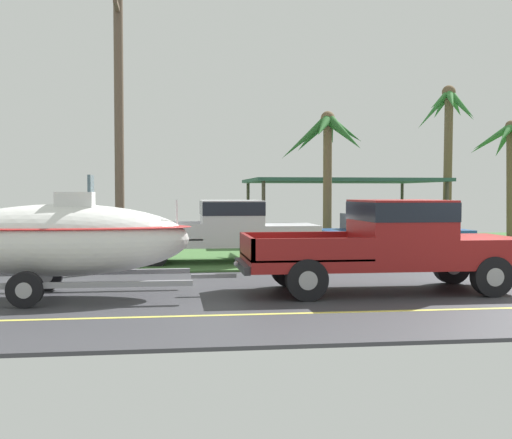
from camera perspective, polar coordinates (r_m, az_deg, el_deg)
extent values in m
cube|color=#38383D|center=(13.94, 18.39, -6.28)|extent=(36.00, 8.00, 0.06)
cube|color=#3D6633|center=(24.25, 6.99, -2.49)|extent=(36.00, 14.00, 0.11)
cube|color=maroon|center=(13.53, 11.01, -3.65)|extent=(5.65, 2.07, 0.22)
cube|color=maroon|center=(14.28, 18.79, -2.21)|extent=(1.58, 2.07, 0.38)
cube|color=maroon|center=(13.61, 12.61, -0.72)|extent=(1.69, 2.07, 1.15)
cube|color=black|center=(13.60, 12.63, 0.74)|extent=(1.71, 2.09, 0.38)
cube|color=#621111|center=(13.10, 4.19, -3.24)|extent=(2.37, 2.07, 0.04)
cube|color=maroon|center=(14.05, 3.38, -2.02)|extent=(2.37, 0.08, 0.45)
cube|color=maroon|center=(12.11, 5.15, -2.72)|extent=(2.37, 0.08, 0.45)
cube|color=maroon|center=(12.90, -0.80, -2.40)|extent=(0.08, 2.07, 0.45)
cube|color=#333338|center=(12.93, -1.24, -4.15)|extent=(0.12, 1.86, 0.16)
sphere|color=#B2B2B7|center=(12.91, -1.77, -3.94)|extent=(0.10, 0.10, 0.10)
cylinder|color=black|center=(15.13, 16.94, -3.95)|extent=(0.80, 0.28, 0.80)
cylinder|color=#9E9EA3|center=(15.13, 16.94, -3.95)|extent=(0.36, 0.29, 0.36)
cylinder|color=black|center=(13.48, 20.19, -4.76)|extent=(0.80, 0.28, 0.80)
cylinder|color=#9E9EA3|center=(13.48, 20.19, -4.76)|extent=(0.36, 0.29, 0.36)
cylinder|color=black|center=(14.01, 2.95, -4.35)|extent=(0.80, 0.28, 0.80)
cylinder|color=#9E9EA3|center=(14.01, 2.95, -4.35)|extent=(0.36, 0.29, 0.36)
cylinder|color=black|center=(12.22, 4.52, -5.34)|extent=(0.80, 0.28, 0.80)
cylinder|color=#9E9EA3|center=(12.22, 4.52, -5.34)|extent=(0.36, 0.29, 0.36)
cube|color=gray|center=(12.90, -3.76, -5.02)|extent=(0.90, 0.10, 0.08)
cube|color=gray|center=(13.96, -16.13, -4.55)|extent=(4.95, 0.12, 0.10)
cube|color=gray|center=(12.14, -17.46, -5.59)|extent=(4.95, 0.12, 0.10)
cylinder|color=black|center=(14.11, -18.08, -4.74)|extent=(0.64, 0.22, 0.64)
cylinder|color=#9E9EA3|center=(14.11, -18.08, -4.74)|extent=(0.29, 0.23, 0.29)
cylinder|color=black|center=(12.18, -19.81, -5.88)|extent=(0.64, 0.22, 0.64)
cylinder|color=#9E9EA3|center=(12.18, -19.81, -5.88)|extent=(0.29, 0.23, 0.29)
ellipsoid|color=white|center=(12.97, -16.79, -1.76)|extent=(4.88, 1.76, 1.39)
ellipsoid|color=#B22626|center=(12.96, -16.80, -0.68)|extent=(4.98, 1.79, 0.12)
cube|color=silver|center=(12.91, -15.75, 0.92)|extent=(0.70, 0.60, 0.65)
cube|color=slate|center=(12.87, -14.45, 3.04)|extent=(0.06, 0.56, 0.36)
cylinder|color=silver|center=(12.77, -7.05, 0.64)|extent=(0.04, 0.04, 0.50)
cube|color=silver|center=(18.58, -3.46, -1.99)|extent=(5.73, 1.96, 0.22)
cube|color=silver|center=(18.82, 2.82, -1.01)|extent=(1.60, 1.96, 0.38)
cube|color=silver|center=(18.58, -2.23, 0.04)|extent=(1.72, 1.96, 1.09)
cube|color=black|center=(18.57, -2.23, 1.01)|extent=(1.74, 1.98, 0.38)
cube|color=gray|center=(18.53, -8.59, -1.62)|extent=(2.41, 1.96, 0.04)
cube|color=silver|center=(19.46, -8.54, -0.82)|extent=(2.41, 0.08, 0.45)
cube|color=silver|center=(17.58, -8.66, -1.16)|extent=(2.41, 0.08, 0.45)
cube|color=silver|center=(18.58, -12.19, -1.00)|extent=(0.08, 1.96, 0.45)
cube|color=#333338|center=(18.62, -12.48, -2.21)|extent=(0.12, 1.77, 0.16)
sphere|color=#B2B2B7|center=(18.62, -12.85, -2.06)|extent=(0.10, 0.10, 0.10)
cylinder|color=black|center=(19.70, 2.14, -2.41)|extent=(0.80, 0.28, 0.80)
cylinder|color=#9E9EA3|center=(19.70, 2.14, -2.41)|extent=(0.36, 0.29, 0.36)
cylinder|color=black|center=(17.99, 3.06, -2.86)|extent=(0.80, 0.28, 0.80)
cylinder|color=#9E9EA3|center=(17.99, 3.06, -2.86)|extent=(0.36, 0.29, 0.36)
cylinder|color=black|center=(19.43, -8.89, -2.50)|extent=(0.80, 0.28, 0.80)
cylinder|color=#9E9EA3|center=(19.43, -8.89, -2.50)|extent=(0.36, 0.29, 0.36)
cylinder|color=black|center=(17.70, -9.03, -2.98)|extent=(0.80, 0.28, 0.80)
cylinder|color=#9E9EA3|center=(17.70, -9.03, -2.98)|extent=(0.36, 0.29, 0.36)
cube|color=#234C89|center=(20.91, 12.13, -1.82)|extent=(4.68, 1.84, 0.70)
cube|color=black|center=(20.80, 11.54, -0.19)|extent=(2.62, 1.70, 0.50)
cylinder|color=black|center=(22.28, 15.27, -2.12)|extent=(0.66, 0.22, 0.66)
cylinder|color=#9E9EA3|center=(22.28, 15.27, -2.12)|extent=(0.30, 0.23, 0.30)
cylinder|color=black|center=(20.75, 17.05, -2.46)|extent=(0.66, 0.22, 0.66)
cylinder|color=#9E9EA3|center=(20.75, 17.05, -2.46)|extent=(0.30, 0.23, 0.30)
cylinder|color=black|center=(21.25, 7.32, -2.27)|extent=(0.66, 0.22, 0.66)
cylinder|color=#9E9EA3|center=(21.25, 7.32, -2.27)|extent=(0.30, 0.23, 0.30)
cylinder|color=black|center=(19.65, 8.56, -2.65)|extent=(0.66, 0.22, 0.66)
cylinder|color=#9E9EA3|center=(19.65, 8.56, -2.65)|extent=(0.30, 0.23, 0.30)
cube|color=beige|center=(19.00, -18.00, -2.30)|extent=(4.60, 1.78, 0.70)
cube|color=black|center=(19.01, -18.70, -0.50)|extent=(2.58, 1.64, 0.50)
cylinder|color=black|center=(19.59, -13.05, -2.70)|extent=(0.66, 0.22, 0.66)
cylinder|color=#9E9EA3|center=(19.59, -13.05, -2.70)|extent=(0.30, 0.23, 0.30)
cylinder|color=black|center=(18.00, -13.55, -3.15)|extent=(0.66, 0.22, 0.66)
cylinder|color=#9E9EA3|center=(18.00, -13.55, -3.15)|extent=(0.30, 0.23, 0.30)
cylinder|color=#4C4238|center=(30.56, 12.82, 0.81)|extent=(0.14, 0.14, 2.49)
cylinder|color=#4C4238|center=(26.00, 16.58, 0.51)|extent=(0.14, 0.14, 2.49)
cylinder|color=#4C4238|center=(28.87, -0.71, 0.78)|extent=(0.14, 0.14, 2.49)
cylinder|color=#4C4238|center=(23.99, 0.67, 0.46)|extent=(0.14, 0.14, 2.49)
cube|color=#2D5647|center=(27.11, 7.49, 3.44)|extent=(7.70, 5.42, 0.14)
cylinder|color=brown|center=(29.25, 16.66, 4.55)|extent=(0.37, 0.45, 6.42)
cone|color=#387A38|center=(29.75, 17.75, 9.56)|extent=(1.43, 0.39, 1.40)
cone|color=#387A38|center=(30.26, 17.23, 9.74)|extent=(1.57, 1.63, 1.24)
cone|color=#387A38|center=(29.87, 16.11, 9.70)|extent=(0.68, 1.31, 1.28)
cone|color=#387A38|center=(29.57, 15.45, 9.31)|extent=(1.45, 1.11, 1.71)
cone|color=#387A38|center=(29.00, 16.00, 10.15)|extent=(1.36, 0.96, 1.05)
cone|color=#387A38|center=(28.89, 16.91, 10.18)|extent=(0.76, 1.50, 1.12)
cone|color=#387A38|center=(29.17, 17.75, 9.68)|extent=(1.15, 1.42, 1.47)
sphere|color=brown|center=(29.55, 16.73, 10.78)|extent=(0.59, 0.59, 0.59)
cylinder|color=brown|center=(30.97, 21.62, 3.07)|extent=(0.32, 0.50, 5.03)
cone|color=#387A38|center=(31.67, 21.07, 6.46)|extent=(0.46, 1.70, 1.60)
cone|color=#387A38|center=(31.23, 20.08, 6.65)|extent=(1.74, 1.54, 1.46)
cone|color=#387A38|center=(30.76, 20.20, 6.81)|extent=(1.90, 0.58, 1.33)
cone|color=#387A38|center=(30.39, 21.29, 7.12)|extent=(1.41, 1.38, 1.09)
sphere|color=brown|center=(31.11, 21.69, 7.70)|extent=(0.52, 0.52, 0.52)
cylinder|color=brown|center=(22.42, 6.36, 3.05)|extent=(0.30, 0.32, 4.63)
cone|color=#286028|center=(22.81, 7.88, 7.87)|extent=(1.49, 0.57, 1.04)
cone|color=#286028|center=(23.17, 6.61, 7.82)|extent=(0.93, 1.53, 1.10)
cone|color=#286028|center=(23.28, 5.01, 7.47)|extent=(1.13, 2.06, 1.36)
cone|color=#286028|center=(22.37, 4.33, 7.18)|extent=(1.83, 0.41, 1.64)
cone|color=#286028|center=(21.84, 5.96, 8.21)|extent=(1.03, 1.59, 1.04)
cone|color=#286028|center=(22.05, 7.80, 7.61)|extent=(1.31, 1.62, 1.45)
sphere|color=brown|center=(22.57, 6.38, 8.93)|extent=(0.48, 0.48, 0.48)
cylinder|color=brown|center=(17.03, -12.05, 7.73)|extent=(0.24, 0.24, 7.29)
cube|color=brown|center=(17.58, -12.14, 17.66)|extent=(0.10, 1.80, 0.12)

